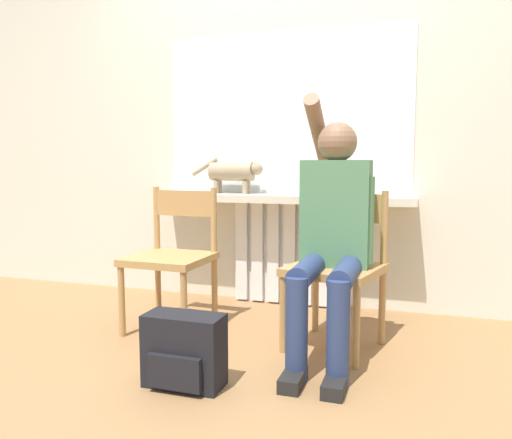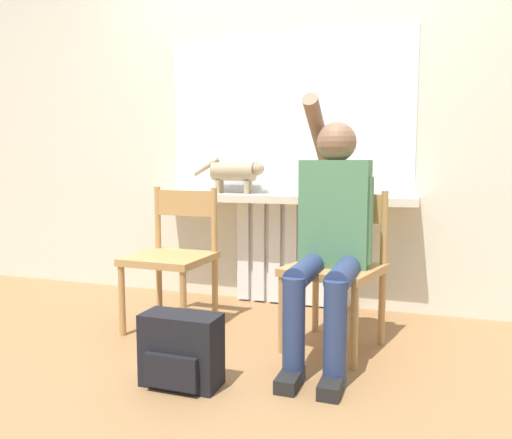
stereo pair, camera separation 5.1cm
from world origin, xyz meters
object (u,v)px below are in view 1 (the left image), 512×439
object	(u,v)px
chair_right	(337,265)
chair_left	(173,255)
person	(332,227)
cat	(234,172)
backpack	(184,351)

from	to	relation	value
chair_right	chair_left	bearing A→B (deg)	-166.35
person	cat	bearing A→B (deg)	136.80
chair_right	cat	distance (m)	1.12
chair_left	cat	distance (m)	0.80
chair_left	backpack	distance (m)	0.84
chair_right	cat	xyz separation A→B (m)	(-0.81, 0.63, 0.47)
chair_left	person	xyz separation A→B (m)	(0.94, -0.12, 0.21)
chair_left	person	size ratio (longest dim) A/B	0.63
chair_left	chair_right	world-z (taller)	same
cat	person	bearing A→B (deg)	-43.20
chair_right	person	bearing A→B (deg)	-80.60
chair_left	backpack	bearing A→B (deg)	-57.73
chair_left	backpack	size ratio (longest dim) A/B	2.40
chair_right	cat	world-z (taller)	cat
chair_left	cat	size ratio (longest dim) A/B	1.58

